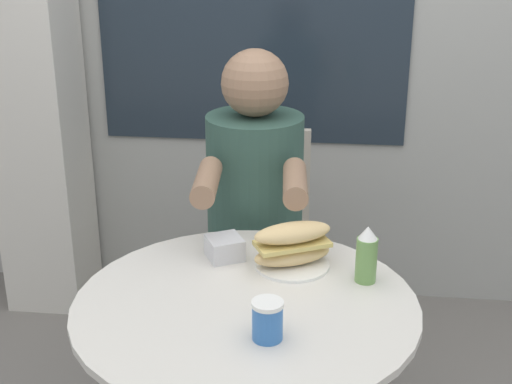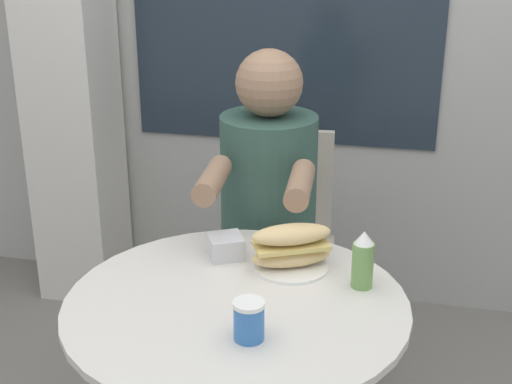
# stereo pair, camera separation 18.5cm
# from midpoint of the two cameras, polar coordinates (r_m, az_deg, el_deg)

# --- Properties ---
(lattice_pillar) EXTENTS (0.32, 0.32, 2.40)m
(lattice_pillar) POSITION_cam_midpoint_polar(r_m,az_deg,el_deg) (3.03, -13.37, 13.03)
(lattice_pillar) COLOR beige
(lattice_pillar) RESTS_ON ground_plane
(cafe_table) EXTENTS (0.84, 0.84, 0.73)m
(cafe_table) POSITION_cam_midpoint_polar(r_m,az_deg,el_deg) (1.84, 1.42, -13.84)
(cafe_table) COLOR beige
(cafe_table) RESTS_ON ground_plane
(diner_chair) EXTENTS (0.41, 0.41, 0.87)m
(diner_chair) POSITION_cam_midpoint_polar(r_m,az_deg,el_deg) (2.67, 4.18, -2.74)
(diner_chair) COLOR #ADA393
(diner_chair) RESTS_ON ground_plane
(seated_diner) EXTENTS (0.34, 0.56, 1.23)m
(seated_diner) POSITION_cam_midpoint_polar(r_m,az_deg,el_deg) (2.35, 3.14, -5.47)
(seated_diner) COLOR #2D4C42
(seated_diner) RESTS_ON ground_plane
(sandwich_on_plate) EXTENTS (0.23, 0.20, 0.12)m
(sandwich_on_plate) POSITION_cam_midpoint_polar(r_m,az_deg,el_deg) (1.88, 5.66, -4.56)
(sandwich_on_plate) COLOR white
(sandwich_on_plate) RESTS_ON cafe_table
(drink_cup) EXTENTS (0.07, 0.07, 0.09)m
(drink_cup) POSITION_cam_midpoint_polar(r_m,az_deg,el_deg) (1.58, 2.84, -10.30)
(drink_cup) COLOR #336BB7
(drink_cup) RESTS_ON cafe_table
(napkin_box) EXTENTS (0.12, 0.12, 0.06)m
(napkin_box) POSITION_cam_midpoint_polar(r_m,az_deg,el_deg) (1.94, 0.29, -4.43)
(napkin_box) COLOR silver
(napkin_box) RESTS_ON cafe_table
(condiment_bottle) EXTENTS (0.05, 0.05, 0.15)m
(condiment_bottle) POSITION_cam_midpoint_polar(r_m,az_deg,el_deg) (1.80, 11.48, -5.43)
(condiment_bottle) COLOR #66934C
(condiment_bottle) RESTS_ON cafe_table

